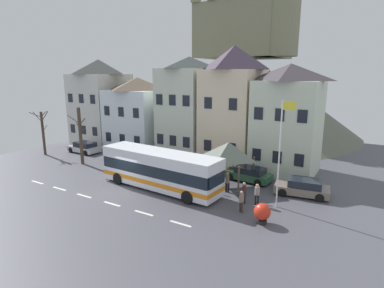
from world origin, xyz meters
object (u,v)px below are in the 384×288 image
(pedestrian_03, at_px, (241,200))
(hilltop_castle, at_px, (243,89))
(parked_car_00, at_px, (249,174))
(parked_car_02, at_px, (303,187))
(bus_shelter, at_px, (229,151))
(parked_car_03, at_px, (84,147))
(transit_bus, at_px, (160,170))
(parked_car_01, at_px, (131,154))
(pedestrian_01, at_px, (257,192))
(bare_tree_00, at_px, (80,136))
(townhouse_03, at_px, (233,106))
(pedestrian_02, at_px, (227,182))
(townhouse_02, at_px, (189,107))
(public_bench, at_px, (237,173))
(bare_tree_01, at_px, (43,132))
(pedestrian_00, at_px, (244,192))
(flagpole, at_px, (281,148))
(harbour_buoy, at_px, (262,212))
(townhouse_04, at_px, (288,119))
(townhouse_00, at_px, (101,102))
(townhouse_01, at_px, (139,114))

(pedestrian_03, bearing_deg, hilltop_castle, 112.25)
(parked_car_00, height_order, parked_car_02, parked_car_02)
(hilltop_castle, relative_size, bus_shelter, 9.23)
(hilltop_castle, bearing_deg, parked_car_03, -117.13)
(parked_car_02, distance_m, parked_car_03, 25.49)
(transit_bus, relative_size, bus_shelter, 2.89)
(parked_car_01, relative_size, parked_car_03, 1.16)
(hilltop_castle, distance_m, pedestrian_01, 29.11)
(pedestrian_01, bearing_deg, parked_car_01, 164.34)
(bare_tree_00, bearing_deg, pedestrian_01, -1.80)
(townhouse_03, distance_m, pedestrian_02, 10.14)
(townhouse_02, xyz_separation_m, parked_car_01, (-4.54, -4.99, -4.90))
(parked_car_01, relative_size, public_bench, 2.71)
(public_bench, bearing_deg, pedestrian_03, -64.60)
(pedestrian_01, relative_size, public_bench, 0.91)
(public_bench, relative_size, bare_tree_01, 0.34)
(parked_car_00, relative_size, pedestrian_02, 2.48)
(parked_car_01, bearing_deg, pedestrian_01, 169.39)
(parked_car_01, xyz_separation_m, pedestrian_03, (15.67, -6.30, 0.20))
(pedestrian_00, distance_m, flagpole, 4.21)
(townhouse_02, bearing_deg, harbour_buoy, -43.30)
(pedestrian_02, bearing_deg, pedestrian_00, -35.77)
(townhouse_04, relative_size, pedestrian_02, 6.01)
(bus_shelter, height_order, harbour_buoy, bus_shelter)
(townhouse_02, height_order, harbour_buoy, townhouse_02)
(townhouse_00, distance_m, bus_shelter, 23.30)
(townhouse_00, height_order, public_bench, townhouse_00)
(parked_car_00, relative_size, pedestrian_03, 2.72)
(pedestrian_02, xyz_separation_m, bare_tree_01, (-23.37, -0.17, 1.82))
(townhouse_01, distance_m, pedestrian_01, 21.30)
(public_bench, height_order, flagpole, flagpole)
(parked_car_00, distance_m, parked_car_03, 20.65)
(townhouse_00, xyz_separation_m, bare_tree_01, (-0.67, -8.42, -2.85))
(bus_shelter, xyz_separation_m, public_bench, (-0.13, 2.27, -2.61))
(parked_car_02, height_order, pedestrian_03, pedestrian_03)
(parked_car_00, relative_size, flagpole, 0.55)
(transit_bus, distance_m, parked_car_02, 11.43)
(transit_bus, bearing_deg, parked_car_00, 48.67)
(townhouse_03, relative_size, parked_car_00, 2.87)
(parked_car_03, height_order, flagpole, flagpole)
(townhouse_01, height_order, pedestrian_02, townhouse_01)
(parked_car_00, relative_size, pedestrian_00, 2.58)
(bus_shelter, bearing_deg, bare_tree_00, -173.36)
(bus_shelter, bearing_deg, bare_tree_01, -176.18)
(pedestrian_01, relative_size, bare_tree_00, 0.27)
(hilltop_castle, bearing_deg, pedestrian_00, -67.39)
(townhouse_01, distance_m, public_bench, 16.44)
(parked_car_01, relative_size, bare_tree_00, 0.80)
(parked_car_01, bearing_deg, pedestrian_03, 163.13)
(public_bench, bearing_deg, parked_car_02, -11.09)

